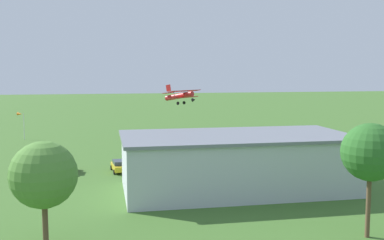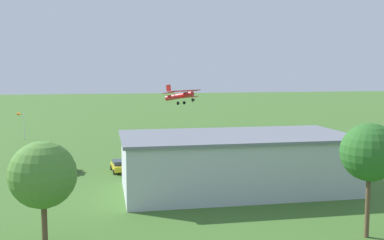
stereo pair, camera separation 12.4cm
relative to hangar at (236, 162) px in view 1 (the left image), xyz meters
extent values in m
plane|color=#3D6628|center=(2.83, -36.19, -3.23)|extent=(400.00, 400.00, 0.00)
cube|color=#B7BCC6|center=(0.00, 0.02, -0.18)|extent=(25.71, 12.92, 6.10)
cube|color=slate|center=(0.00, 0.02, 3.04)|extent=(26.32, 13.53, 0.35)
cube|color=#384251|center=(-0.09, -6.31, -0.73)|extent=(8.94, 0.29, 5.00)
cylinder|color=#B21E1E|center=(-0.29, -38.54, 5.58)|extent=(5.14, 5.80, 2.13)
cone|color=black|center=(-2.63, -35.78, 4.97)|extent=(1.08, 1.09, 0.84)
cube|color=#B21E1E|center=(-0.78, -37.96, 5.29)|extent=(7.46, 6.59, 0.32)
cube|color=#B21E1E|center=(-1.19, -37.48, 6.61)|extent=(7.46, 6.59, 0.32)
cube|color=#B21E1E|center=(1.53, -40.68, 7.09)|extent=(0.92, 1.06, 1.46)
cube|color=#B21E1E|center=(1.64, -40.81, 6.08)|extent=(2.56, 2.37, 0.23)
cylinder|color=black|center=(0.15, -37.59, 4.22)|extent=(0.52, 0.58, 0.64)
cylinder|color=black|center=(-1.30, -38.82, 4.22)|extent=(0.52, 0.58, 0.64)
cylinder|color=#332D28|center=(1.15, -35.91, 5.95)|extent=(0.26, 0.29, 1.40)
cylinder|color=#332D28|center=(-3.12, -39.54, 5.95)|extent=(0.26, 0.29, 1.40)
cube|color=white|center=(-11.81, -11.68, -2.56)|extent=(1.96, 4.37, 0.70)
cube|color=#2D3842|center=(-11.81, -11.68, -1.94)|extent=(1.65, 2.48, 0.55)
cylinder|color=black|center=(-12.75, -10.28, -2.91)|extent=(0.26, 0.65, 0.64)
cylinder|color=black|center=(-11.04, -10.17, -2.91)|extent=(0.26, 0.65, 0.64)
cylinder|color=black|center=(-12.58, -13.18, -2.91)|extent=(0.26, 0.65, 0.64)
cylinder|color=black|center=(-10.87, -13.08, -2.91)|extent=(0.26, 0.65, 0.64)
cube|color=gold|center=(12.80, -12.33, -2.56)|extent=(2.09, 4.49, 0.70)
cube|color=#2D3842|center=(12.80, -12.33, -1.95)|extent=(1.70, 2.57, 0.53)
cylinder|color=black|center=(11.82, -10.94, -2.91)|extent=(0.28, 0.66, 0.64)
cylinder|color=black|center=(13.48, -10.77, -2.91)|extent=(0.28, 0.66, 0.64)
cylinder|color=black|center=(12.12, -13.88, -2.91)|extent=(0.28, 0.66, 0.64)
cylinder|color=black|center=(13.77, -13.71, -2.91)|extent=(0.28, 0.66, 0.64)
cube|color=red|center=(19.68, -13.13, -2.54)|extent=(2.10, 4.23, 0.75)
cube|color=#2D3842|center=(19.68, -13.13, -1.88)|extent=(1.72, 2.42, 0.58)
cylinder|color=black|center=(18.97, -11.67, -2.91)|extent=(0.28, 0.66, 0.64)
cylinder|color=black|center=(20.67, -11.84, -2.91)|extent=(0.28, 0.66, 0.64)
cylinder|color=black|center=(18.69, -14.43, -2.91)|extent=(0.28, 0.66, 0.64)
cylinder|color=black|center=(20.39, -14.60, -2.91)|extent=(0.28, 0.66, 0.64)
cylinder|color=navy|center=(-0.99, -18.52, -2.79)|extent=(0.39, 0.39, 0.88)
cylinder|color=#B23333|center=(-0.99, -18.52, -2.04)|extent=(0.47, 0.47, 0.63)
sphere|color=#D8AD84|center=(-0.99, -18.52, -1.61)|extent=(0.24, 0.24, 0.24)
cylinder|color=navy|center=(9.20, -17.88, -2.85)|extent=(0.36, 0.36, 0.77)
cylinder|color=#B23333|center=(9.20, -17.88, -2.19)|extent=(0.43, 0.43, 0.55)
sphere|color=brown|center=(9.20, -17.88, -1.81)|extent=(0.21, 0.21, 0.21)
cylinder|color=#3F3F47|center=(-4.92, -16.92, -2.80)|extent=(0.43, 0.43, 0.86)
cylinder|color=#72338C|center=(-4.92, -16.92, -2.07)|extent=(0.51, 0.51, 0.61)
sphere|color=beige|center=(-4.92, -16.92, -1.65)|extent=(0.23, 0.23, 0.23)
cylinder|color=brown|center=(19.66, 13.28, -1.19)|extent=(0.44, 0.44, 4.09)
sphere|color=#4C7F33|center=(19.66, 13.28, 2.42)|extent=(5.22, 5.22, 5.22)
cylinder|color=brown|center=(-6.05, 16.74, -0.39)|extent=(0.38, 0.38, 5.69)
sphere|color=#286023|center=(-6.05, 16.74, 3.87)|extent=(4.72, 4.72, 4.72)
cylinder|color=silver|center=(29.99, -46.06, -0.57)|extent=(0.12, 0.12, 5.32)
cone|color=orange|center=(30.69, -46.06, 1.94)|extent=(1.34, 1.34, 0.60)
camera|label=1|loc=(15.46, 49.23, 10.33)|focal=42.54mm
camera|label=2|loc=(15.34, 49.25, 10.33)|focal=42.54mm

